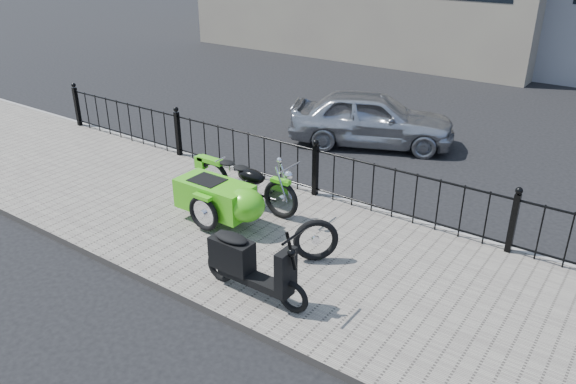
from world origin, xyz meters
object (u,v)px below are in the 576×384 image
Objects in this scene: spare_tire at (316,240)px; sedan_car at (372,118)px; scooter at (248,264)px; motorcycle_sidecar at (229,196)px.

spare_tire is 5.49m from sedan_car.
spare_tire is 0.18× the size of sedan_car.
sedan_car is (-1.51, 6.38, 0.07)m from scooter.
spare_tire is at bearing 76.37° from scooter.
scooter is at bearing -103.63° from spare_tire.
spare_tire is (1.84, -0.20, -0.14)m from motorcycle_sidecar.
scooter is 0.45× the size of sedan_car.
motorcycle_sidecar is 3.37× the size of spare_tire.
scooter is 6.56m from sedan_car.
spare_tire is (0.29, 1.21, -0.10)m from scooter.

